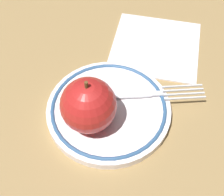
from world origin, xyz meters
The scene contains 5 objects.
ground_plane centered at (0.00, 0.00, 0.00)m, with size 2.00×2.00×0.00m, color olive.
plate centered at (0.00, 0.00, 0.01)m, with size 0.19×0.19×0.02m.
apple_red_whole centered at (-0.02, -0.03, 0.06)m, with size 0.08×0.08×0.09m.
fork centered at (0.05, 0.03, 0.02)m, with size 0.19×0.05×0.00m.
napkin_folded centered at (0.07, 0.16, 0.00)m, with size 0.16×0.16×0.01m, color white.
Camera 1 is at (0.03, -0.27, 0.41)m, focal length 50.00 mm.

